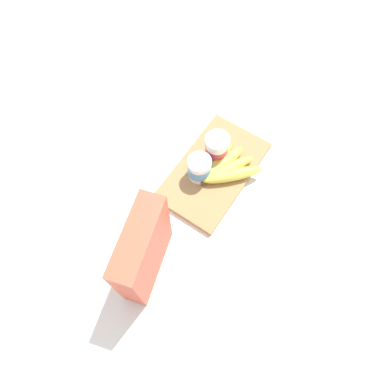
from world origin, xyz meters
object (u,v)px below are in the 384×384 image
Objects in this scene: yogurt_cup_front at (199,168)px; banana_bunch at (226,168)px; yogurt_cup_back at (217,148)px; cutting_board at (214,171)px; cereal_box at (143,252)px.

yogurt_cup_front is 0.44× the size of banana_bunch.
yogurt_cup_back is (0.08, -0.01, 0.01)m from yogurt_cup_front.
cutting_board is 0.36m from cereal_box.
cutting_board is at bearing 164.96° from cereal_box.
cereal_box is at bearing 176.21° from banana_bunch.
yogurt_cup_back is 0.54× the size of banana_bunch.
cereal_box is at bearing -178.83° from cutting_board.
yogurt_cup_front is 0.82× the size of yogurt_cup_back.
cutting_board is 4.49× the size of yogurt_cup_front.
banana_bunch is (0.01, -0.03, 0.03)m from cutting_board.
banana_bunch reaches higher than cutting_board.
cereal_box is 0.37m from banana_bunch.
yogurt_cup_back is at bearing 62.19° from banana_bunch.
yogurt_cup_front is at bearing 144.86° from cutting_board.
cutting_board is 1.38× the size of cereal_box.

